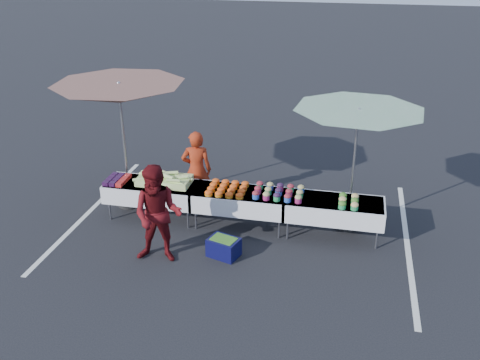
% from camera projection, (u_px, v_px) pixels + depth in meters
% --- Properties ---
extents(ground, '(80.00, 80.00, 0.00)m').
position_uv_depth(ground, '(240.00, 226.00, 10.60)').
color(ground, black).
extents(stripe_left, '(0.10, 5.00, 0.00)m').
position_uv_depth(stripe_left, '(91.00, 210.00, 11.22)').
color(stripe_left, silver).
rests_on(stripe_left, ground).
extents(stripe_right, '(0.10, 5.00, 0.00)m').
position_uv_depth(stripe_right, '(407.00, 244.00, 9.98)').
color(stripe_right, silver).
rests_on(stripe_right, ground).
extents(table_left, '(1.86, 0.81, 0.75)m').
position_uv_depth(table_left, '(152.00, 191.00, 10.71)').
color(table_left, white).
rests_on(table_left, ground).
extents(table_center, '(1.86, 0.81, 0.75)m').
position_uv_depth(table_center, '(240.00, 200.00, 10.36)').
color(table_center, white).
rests_on(table_center, ground).
extents(table_right, '(1.86, 0.81, 0.75)m').
position_uv_depth(table_right, '(334.00, 209.00, 10.01)').
color(table_right, white).
rests_on(table_right, ground).
extents(berry_punnets, '(0.40, 0.54, 0.08)m').
position_uv_depth(berry_punnets, '(117.00, 180.00, 10.71)').
color(berry_punnets, black).
rests_on(berry_punnets, table_left).
extents(corn_pile, '(1.16, 0.57, 0.26)m').
position_uv_depth(corn_pile, '(164.00, 180.00, 10.59)').
color(corn_pile, '#B7DE71').
rests_on(corn_pile, table_left).
extents(plastic_bags, '(0.30, 0.25, 0.05)m').
position_uv_depth(plastic_bags, '(161.00, 190.00, 10.30)').
color(plastic_bags, white).
rests_on(plastic_bags, table_left).
extents(carrot_bowls, '(0.75, 0.69, 0.11)m').
position_uv_depth(carrot_bowls, '(227.00, 188.00, 10.31)').
color(carrot_bowls, '#C56D15').
rests_on(carrot_bowls, table_center).
extents(potato_cups, '(0.94, 0.58, 0.16)m').
position_uv_depth(potato_cups, '(279.00, 192.00, 10.11)').
color(potato_cups, '#254DAE').
rests_on(potato_cups, table_right).
extents(bean_baskets, '(0.36, 0.50, 0.15)m').
position_uv_depth(bean_baskets, '(349.00, 201.00, 9.77)').
color(bean_baskets, '#228847').
rests_on(bean_baskets, table_right).
extents(vendor, '(0.69, 0.52, 1.69)m').
position_uv_depth(vendor, '(197.00, 170.00, 11.00)').
color(vendor, '#9D2A12').
rests_on(vendor, ground).
extents(customer, '(0.93, 0.75, 1.79)m').
position_uv_depth(customer, '(158.00, 215.00, 9.13)').
color(customer, '#580D11').
rests_on(customer, ground).
extents(umbrella_left, '(3.24, 3.24, 2.67)m').
position_uv_depth(umbrella_left, '(120.00, 94.00, 10.43)').
color(umbrella_left, black).
rests_on(umbrella_left, ground).
extents(umbrella_right, '(2.97, 2.97, 2.45)m').
position_uv_depth(umbrella_right, '(358.00, 120.00, 9.63)').
color(umbrella_right, black).
rests_on(umbrella_right, ground).
extents(storage_bin, '(0.62, 0.53, 0.35)m').
position_uv_depth(storage_bin, '(224.00, 247.00, 9.54)').
color(storage_bin, '#0B0C39').
rests_on(storage_bin, ground).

